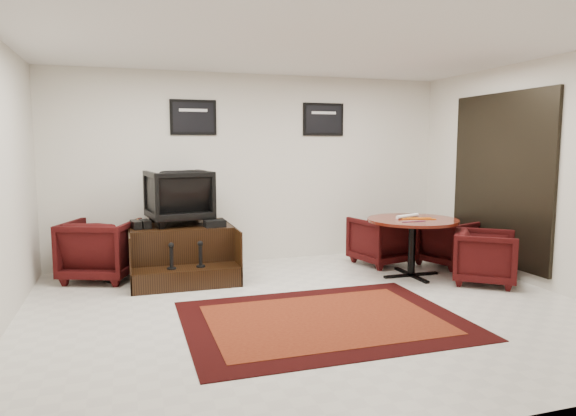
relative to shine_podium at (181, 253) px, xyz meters
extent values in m
plane|color=silver|center=(1.18, -1.85, -0.32)|extent=(6.00, 6.00, 0.00)
cube|color=silver|center=(1.18, 0.65, 1.08)|extent=(6.00, 0.02, 2.80)
cube|color=silver|center=(1.18, -4.35, 1.08)|extent=(6.00, 0.02, 2.80)
cube|color=silver|center=(4.18, -1.85, 1.08)|extent=(0.02, 5.00, 2.80)
cube|color=white|center=(1.18, -1.85, 2.48)|extent=(6.00, 5.00, 0.02)
cube|color=black|center=(4.15, -1.15, 0.98)|extent=(0.05, 1.90, 2.30)
cube|color=black|center=(4.14, -1.15, 0.98)|extent=(0.02, 1.72, 2.12)
cube|color=black|center=(4.15, -1.15, 0.98)|extent=(0.03, 0.05, 2.12)
cube|color=black|center=(0.28, 0.63, 1.83)|extent=(0.66, 0.03, 0.50)
cube|color=black|center=(0.28, 0.61, 1.83)|extent=(0.58, 0.01, 0.42)
cube|color=silver|center=(0.28, 0.61, 1.93)|extent=(0.40, 0.00, 0.04)
cube|color=black|center=(2.28, 0.63, 1.83)|extent=(0.66, 0.03, 0.50)
cube|color=black|center=(2.28, 0.61, 1.83)|extent=(0.58, 0.01, 0.42)
cube|color=silver|center=(2.28, 0.61, 1.93)|extent=(0.40, 0.00, 0.04)
cube|color=black|center=(1.17, -2.23, -0.31)|extent=(2.76, 2.07, 0.01)
cube|color=#55190C|center=(1.17, -2.23, -0.31)|extent=(2.27, 1.58, 0.01)
cube|color=black|center=(0.00, 0.09, 0.03)|extent=(1.33, 0.98, 0.69)
cube|color=black|center=(0.00, -0.60, -0.19)|extent=(1.33, 0.39, 0.25)
cube|color=black|center=(-0.66, -0.11, 0.03)|extent=(0.02, 1.38, 0.69)
cube|color=black|center=(0.66, -0.11, 0.03)|extent=(0.02, 1.38, 0.69)
cylinder|color=black|center=(-0.18, -0.60, -0.06)|extent=(0.11, 0.11, 0.02)
cylinder|color=black|center=(-0.18, -0.60, 0.07)|extent=(0.04, 0.04, 0.24)
sphere|color=black|center=(-0.18, -0.60, 0.22)|extent=(0.07, 0.07, 0.07)
cylinder|color=black|center=(0.18, -0.60, -0.06)|extent=(0.11, 0.11, 0.02)
cylinder|color=black|center=(0.18, -0.60, 0.07)|extent=(0.04, 0.04, 0.24)
sphere|color=black|center=(0.18, -0.60, 0.22)|extent=(0.07, 0.07, 0.07)
imported|color=black|center=(0.00, 0.14, 0.78)|extent=(0.90, 0.86, 0.82)
cube|color=black|center=(-0.57, -0.08, 0.42)|extent=(0.15, 0.29, 0.10)
cube|color=black|center=(-0.45, -0.06, 0.42)|extent=(0.15, 0.29, 0.10)
cube|color=black|center=(0.42, -0.26, 0.42)|extent=(0.29, 0.21, 0.09)
imported|color=black|center=(-1.02, 0.14, 0.12)|extent=(1.08, 1.05, 0.87)
cylinder|color=#431309|center=(2.95, -0.95, 0.44)|extent=(1.19, 1.19, 0.04)
cylinder|color=black|center=(2.95, -0.95, 0.08)|extent=(0.10, 0.10, 0.70)
cube|color=black|center=(2.95, -0.95, -0.30)|extent=(0.80, 0.06, 0.03)
cube|color=black|center=(2.95, -0.95, -0.30)|extent=(0.06, 0.80, 0.03)
imported|color=black|center=(2.90, -0.18, 0.07)|extent=(0.90, 0.86, 0.78)
imported|color=black|center=(3.79, -0.55, 0.06)|extent=(0.90, 0.93, 0.76)
imported|color=black|center=(3.65, -1.55, 0.06)|extent=(0.98, 0.99, 0.75)
cylinder|color=white|center=(2.92, -0.85, 0.49)|extent=(0.41, 0.19, 0.05)
cylinder|color=orange|center=(3.00, -1.01, 0.47)|extent=(0.42, 0.18, 0.01)
cylinder|color=orange|center=(3.00, -0.91, 0.47)|extent=(0.44, 0.12, 0.01)
cylinder|color=#4C1933|center=(2.70, -1.18, 0.47)|extent=(0.10, 0.01, 0.01)
cylinder|color=#4C1933|center=(2.76, -1.18, 0.47)|extent=(0.10, 0.01, 0.01)
cylinder|color=#4C1933|center=(2.82, -1.18, 0.47)|extent=(0.10, 0.01, 0.01)
cylinder|color=#4C1933|center=(2.88, -1.18, 0.47)|extent=(0.10, 0.01, 0.01)
cylinder|color=#4C1933|center=(2.94, -1.18, 0.47)|extent=(0.10, 0.01, 0.01)
camera|label=1|loc=(-0.67, -6.88, 1.43)|focal=32.00mm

